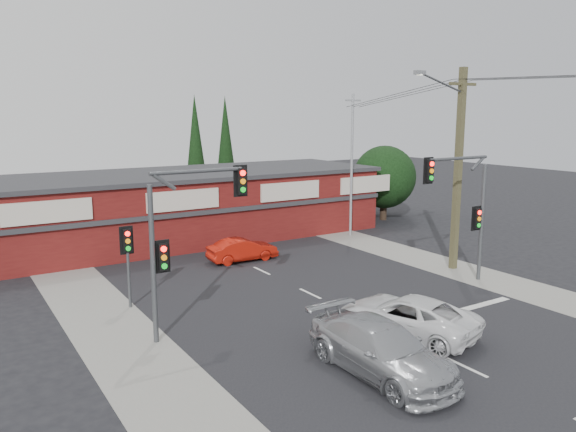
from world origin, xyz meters
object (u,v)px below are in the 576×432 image
silver_suv (381,349)px  shop_building (175,206)px  white_suv (407,316)px  red_sedan (243,250)px  utility_pole (457,163)px

silver_suv → shop_building: bearing=85.3°
white_suv → shop_building: bearing=-102.6°
red_sedan → utility_pole: size_ratio=0.37×
silver_suv → white_suv: bearing=32.1°
red_sedan → shop_building: size_ratio=0.14×
red_sedan → white_suv: bearing=-176.5°
white_suv → shop_building: size_ratio=0.19×
white_suv → utility_pole: 10.63m
silver_suv → red_sedan: bearing=78.8°
white_suv → shop_building: 19.21m
silver_suv → red_sedan: silver_suv is taller
silver_suv → red_sedan: size_ratio=1.45×
shop_building → utility_pole: size_ratio=2.73×
silver_suv → utility_pole: 13.72m
utility_pole → white_suv: bearing=-147.6°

